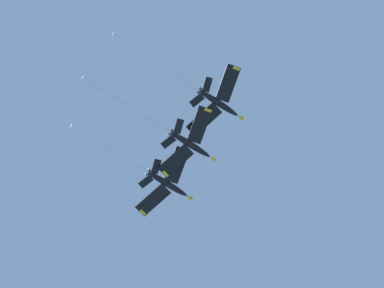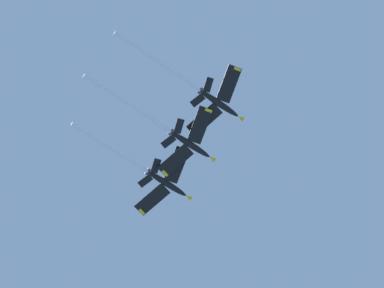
# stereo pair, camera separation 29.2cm
# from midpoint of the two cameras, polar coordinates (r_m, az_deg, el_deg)

# --- Properties ---
(jet_inner_left) EXTENTS (21.37, 31.50, 10.36)m
(jet_inner_left) POSITION_cam_midpoint_polar(r_m,az_deg,el_deg) (167.51, -3.70, -2.35)
(jet_inner_left) COLOR black
(jet_centre) EXTENTS (22.41, 34.27, 10.46)m
(jet_centre) POSITION_cam_midpoint_polar(r_m,az_deg,el_deg) (164.74, -2.19, 1.26)
(jet_centre) COLOR black
(jet_inner_right) EXTENTS (22.16, 34.08, 11.18)m
(jet_inner_right) POSITION_cam_midpoint_polar(r_m,az_deg,el_deg) (165.47, 0.73, 4.42)
(jet_inner_right) COLOR black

